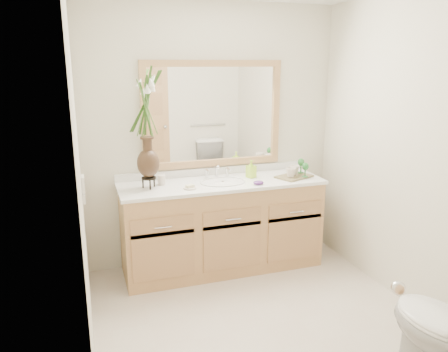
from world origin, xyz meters
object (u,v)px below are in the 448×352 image
object	(u,v)px
flower_vase	(146,115)
tumbler	(161,180)
soap_bottle	(251,170)
tray	(294,177)
toilet	(446,335)

from	to	relation	value
flower_vase	tumbler	distance (m)	0.59
soap_bottle	flower_vase	bearing A→B (deg)	166.19
tray	toilet	bearing A→B (deg)	-111.74
flower_vase	soap_bottle	size ratio (longest dim) A/B	6.11
toilet	tray	size ratio (longest dim) A/B	2.32
tumbler	tray	distance (m)	1.23
soap_bottle	tray	xyz separation A→B (m)	(0.38, -0.13, -0.07)
tumbler	tray	bearing A→B (deg)	-6.52
tray	flower_vase	bearing A→B (deg)	154.81
flower_vase	tray	world-z (taller)	flower_vase
tumbler	tray	size ratio (longest dim) A/B	0.26
tumbler	soap_bottle	distance (m)	0.84
toilet	tumbler	xyz separation A→B (m)	(-1.23, 2.01, 0.50)
tumbler	flower_vase	bearing A→B (deg)	-149.46
toilet	tumbler	world-z (taller)	tumbler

